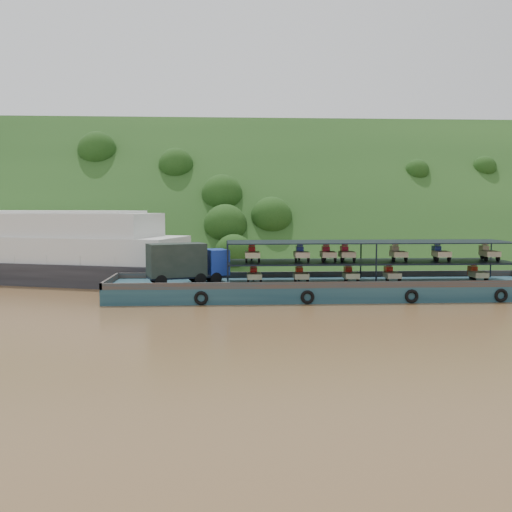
{
  "coord_description": "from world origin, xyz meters",
  "views": [
    {
      "loc": [
        -4.69,
        -44.89,
        7.35
      ],
      "look_at": [
        -2.0,
        3.0,
        3.2
      ],
      "focal_mm": 40.0,
      "sensor_mm": 36.0,
      "label": 1
    }
  ],
  "objects": [
    {
      "name": "hillside",
      "position": [
        0.0,
        36.0,
        0.0
      ],
      "size": [
        140.0,
        39.6,
        39.6
      ],
      "primitive_type": "cube",
      "rotation": [
        0.79,
        0.0,
        0.0
      ],
      "color": "#183613",
      "rests_on": "ground"
    },
    {
      "name": "cargo_barge",
      "position": [
        2.8,
        0.86,
        1.11
      ],
      "size": [
        35.0,
        7.18,
        4.54
      ],
      "color": "#11303E",
      "rests_on": "ground"
    },
    {
      "name": "ground",
      "position": [
        0.0,
        0.0,
        0.0
      ],
      "size": [
        160.0,
        160.0,
        0.0
      ],
      "primitive_type": "plane",
      "color": "brown",
      "rests_on": "ground"
    },
    {
      "name": "passenger_ferry",
      "position": [
        -23.12,
        13.0,
        3.02
      ],
      "size": [
        35.44,
        18.66,
        6.98
      ],
      "rotation": [
        0.0,
        0.0,
        -0.31
      ],
      "color": "black",
      "rests_on": "ground"
    }
  ]
}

